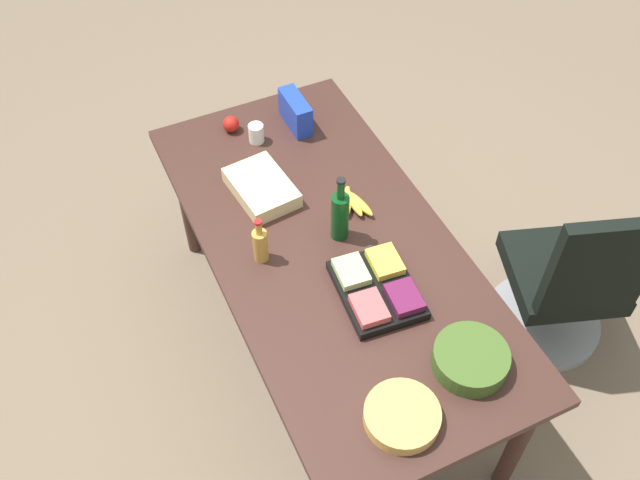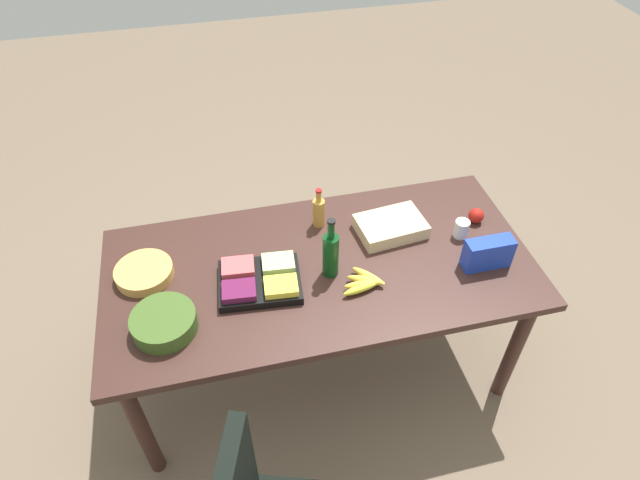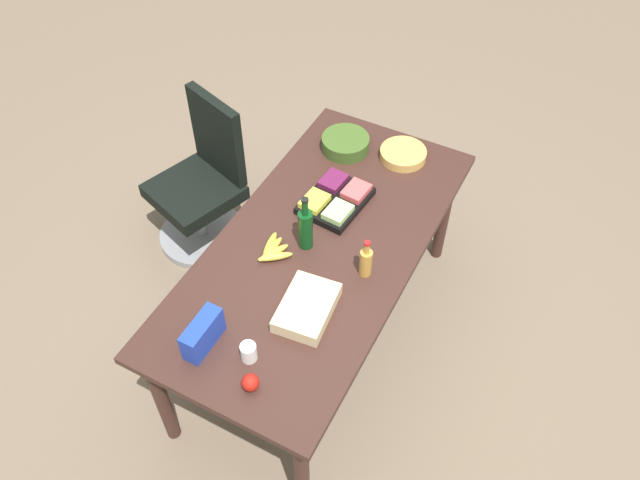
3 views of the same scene
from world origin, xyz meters
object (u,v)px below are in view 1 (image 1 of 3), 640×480
salad_bowl (470,359)px  apple_red (231,124)px  office_chair (564,288)px  fruit_platter (377,288)px  chip_bowl (402,416)px  wine_bottle (340,215)px  dressing_bottle (260,244)px  sheet_cake (262,188)px  paper_cup (256,133)px  conference_table (331,259)px  banana_bunch (350,202)px  chip_bag_blue (295,112)px

salad_bowl → apple_red: bearing=-168.2°
office_chair → fruit_platter: office_chair is taller
fruit_platter → office_chair: bearing=85.1°
fruit_platter → chip_bowl: 0.52m
office_chair → apple_red: size_ratio=13.14×
fruit_platter → wine_bottle: bearing=-179.9°
dressing_bottle → sheet_cake: bearing=157.7°
paper_cup → apple_red: size_ratio=1.18×
conference_table → paper_cup: (-0.71, -0.04, 0.13)m
sheet_cake → chip_bowl: (1.17, 0.03, -0.01)m
wine_bottle → fruit_platter: 0.33m
office_chair → paper_cup: bearing=-135.8°
dressing_bottle → apple_red: 0.78m
office_chair → paper_cup: office_chair is taller
salad_bowl → chip_bowl: 0.33m
sheet_cake → chip_bowl: size_ratio=1.24×
chip_bowl → banana_bunch: bearing=163.4°
conference_table → fruit_platter: 0.31m
conference_table → sheet_cake: (-0.39, -0.14, 0.12)m
sheet_cake → chip_bowl: bearing=1.4°
paper_cup → chip_bag_blue: (-0.03, 0.21, 0.03)m
conference_table → dressing_bottle: (-0.06, -0.28, 0.17)m
wine_bottle → sheet_cake: wine_bottle is taller
office_chair → salad_bowl: 0.99m
salad_bowl → apple_red: (-1.53, -0.32, -0.00)m
dressing_bottle → chip_bag_blue: 0.81m
wine_bottle → dressing_bottle: size_ratio=1.46×
conference_table → fruit_platter: fruit_platter is taller
dressing_bottle → chip_bowl: 0.86m
conference_table → wine_bottle: 0.22m
office_chair → sheet_cake: office_chair is taller
salad_bowl → dressing_bottle: (-0.76, -0.48, 0.04)m
chip_bowl → chip_bag_blue: bearing=169.4°
office_chair → banana_bunch: 1.09m
salad_bowl → sheet_cake: size_ratio=0.84×
salad_bowl → fruit_platter: 0.44m
conference_table → office_chair: 1.13m
sheet_cake → apple_red: size_ratio=4.21×
wine_bottle → paper_cup: bearing=-172.2°
office_chair → paper_cup: (-1.08, -1.05, 0.46)m
conference_table → chip_bag_blue: bearing=167.0°
fruit_platter → chip_bowl: fruit_platter is taller
banana_bunch → chip_bag_blue: bearing=179.7°
dressing_bottle → sheet_cake: (-0.33, 0.13, -0.05)m
wine_bottle → sheet_cake: (-0.35, -0.20, -0.09)m
fruit_platter → sheet_cake: (-0.67, -0.20, 0.00)m
wine_bottle → fruit_platter: size_ratio=0.83×
banana_bunch → salad_bowl: bearing=2.3°
sheet_cake → apple_red: (-0.44, 0.03, 0.00)m
wine_bottle → dressing_bottle: bearing=-94.2°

